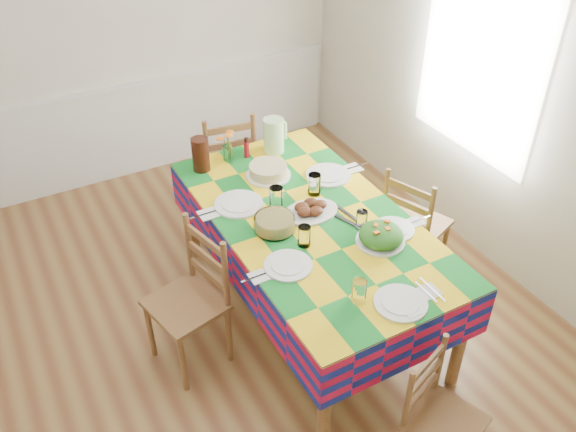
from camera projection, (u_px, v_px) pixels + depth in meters
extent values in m
cube|color=brown|center=(227.00, 348.00, 4.22)|extent=(4.50, 5.00, 0.04)
cube|color=#BAB0A3|center=(96.00, 39.00, 5.18)|extent=(4.50, 0.04, 2.70)
cube|color=#BAB0A3|center=(510.00, 97.00, 4.28)|extent=(0.04, 5.00, 2.70)
cube|color=silver|center=(107.00, 91.00, 5.41)|extent=(4.41, 0.06, 0.04)
cube|color=silver|center=(115.00, 135.00, 5.69)|extent=(4.41, 0.03, 0.90)
plane|color=white|center=(480.00, 63.00, 4.39)|extent=(0.00, 1.40, 1.40)
cylinder|color=brown|center=(325.00, 403.00, 3.35)|extent=(0.08, 0.08, 0.80)
cylinder|color=brown|center=(461.00, 338.00, 3.73)|extent=(0.08, 0.08, 0.80)
cylinder|color=brown|center=(192.00, 215.00, 4.75)|extent=(0.08, 0.08, 0.80)
cylinder|color=brown|center=(301.00, 182.00, 5.13)|extent=(0.08, 0.08, 0.80)
cube|color=brown|center=(312.00, 222.00, 3.99)|extent=(1.12, 2.12, 0.04)
cube|color=#B80F32|center=(312.00, 219.00, 3.98)|extent=(1.16, 2.16, 0.01)
cube|color=#B80F32|center=(232.00, 267.00, 3.86)|extent=(0.01, 2.16, 0.33)
cube|color=#B80F32|center=(382.00, 214.00, 4.31)|extent=(0.01, 2.16, 0.33)
cube|color=#B80F32|center=(412.00, 348.00, 3.32)|extent=(1.16, 0.01, 0.33)
cube|color=#B80F32|center=(242.00, 165.00, 4.84)|extent=(1.16, 0.01, 0.33)
cylinder|color=white|center=(401.00, 303.00, 3.34)|extent=(0.30, 0.30, 0.02)
cylinder|color=white|center=(401.00, 302.00, 3.33)|extent=(0.21, 0.21, 0.01)
cylinder|color=white|center=(359.00, 291.00, 3.32)|extent=(0.08, 0.08, 0.14)
cube|color=silver|center=(429.00, 291.00, 3.42)|extent=(0.11, 0.11, 0.01)
cube|color=silver|center=(426.00, 292.00, 3.41)|extent=(0.01, 0.19, 0.00)
cube|color=silver|center=(432.00, 289.00, 3.42)|extent=(0.01, 0.22, 0.00)
cylinder|color=white|center=(288.00, 265.00, 3.59)|extent=(0.29, 0.29, 0.02)
cylinder|color=white|center=(288.00, 264.00, 3.58)|extent=(0.20, 0.20, 0.01)
cylinder|color=white|center=(304.00, 236.00, 3.71)|extent=(0.08, 0.08, 0.14)
cube|color=silver|center=(259.00, 277.00, 3.52)|extent=(0.11, 0.11, 0.01)
cube|color=silver|center=(255.00, 277.00, 3.51)|extent=(0.18, 0.01, 0.00)
cube|color=silver|center=(262.00, 275.00, 3.52)|extent=(0.22, 0.01, 0.00)
cylinder|color=white|center=(239.00, 204.00, 4.09)|extent=(0.33, 0.33, 0.02)
cylinder|color=white|center=(239.00, 203.00, 4.08)|extent=(0.23, 0.23, 0.01)
cylinder|color=white|center=(276.00, 198.00, 4.02)|extent=(0.09, 0.09, 0.16)
cube|color=silver|center=(208.00, 214.00, 4.01)|extent=(0.12, 0.12, 0.01)
cube|color=silver|center=(205.00, 214.00, 3.99)|extent=(0.21, 0.01, 0.00)
cube|color=silver|center=(212.00, 212.00, 4.01)|extent=(0.25, 0.01, 0.00)
cylinder|color=white|center=(393.00, 229.00, 3.87)|extent=(0.27, 0.27, 0.01)
cylinder|color=white|center=(394.00, 228.00, 3.87)|extent=(0.19, 0.19, 0.01)
cylinder|color=white|center=(362.00, 220.00, 3.86)|extent=(0.08, 0.08, 0.13)
cube|color=silver|center=(416.00, 222.00, 3.94)|extent=(0.10, 0.10, 0.01)
cube|color=silver|center=(413.00, 222.00, 3.93)|extent=(0.17, 0.01, 0.00)
cube|color=silver|center=(418.00, 220.00, 3.95)|extent=(0.20, 0.01, 0.00)
cylinder|color=white|center=(328.00, 175.00, 4.38)|extent=(0.32, 0.32, 0.02)
cylinder|color=white|center=(328.00, 174.00, 4.37)|extent=(0.23, 0.23, 0.01)
cylinder|color=white|center=(314.00, 184.00, 4.16)|extent=(0.09, 0.09, 0.15)
cube|color=silver|center=(353.00, 168.00, 4.46)|extent=(0.12, 0.12, 0.01)
cube|color=silver|center=(350.00, 168.00, 4.45)|extent=(0.20, 0.01, 0.00)
cube|color=silver|center=(356.00, 167.00, 4.47)|extent=(0.24, 0.01, 0.00)
ellipsoid|color=white|center=(311.00, 212.00, 4.02)|extent=(0.38, 0.27, 0.02)
ellipsoid|color=black|center=(320.00, 205.00, 4.02)|extent=(0.10, 0.09, 0.06)
ellipsoid|color=black|center=(310.00, 203.00, 4.04)|extent=(0.10, 0.09, 0.06)
ellipsoid|color=black|center=(302.00, 207.00, 4.00)|extent=(0.10, 0.09, 0.06)
ellipsoid|color=black|center=(305.00, 212.00, 3.95)|extent=(0.10, 0.09, 0.06)
ellipsoid|color=black|center=(316.00, 211.00, 3.96)|extent=(0.10, 0.09, 0.06)
cylinder|color=white|center=(380.00, 241.00, 3.77)|extent=(0.31, 0.31, 0.01)
ellipsoid|color=#1A4812|center=(381.00, 235.00, 3.75)|extent=(0.28, 0.28, 0.12)
cube|color=orange|center=(377.00, 233.00, 3.66)|extent=(0.04, 0.03, 0.01)
cube|color=orange|center=(376.00, 225.00, 3.72)|extent=(0.04, 0.04, 0.01)
cube|color=orange|center=(388.00, 229.00, 3.70)|extent=(0.03, 0.04, 0.01)
cube|color=orange|center=(387.00, 221.00, 3.75)|extent=(0.04, 0.04, 0.01)
cylinder|color=white|center=(275.00, 223.00, 3.85)|extent=(0.26, 0.26, 0.09)
cylinder|color=tan|center=(275.00, 223.00, 3.85)|extent=(0.24, 0.24, 0.08)
cylinder|color=white|center=(268.00, 175.00, 4.38)|extent=(0.32, 0.32, 0.01)
cylinder|color=tan|center=(268.00, 170.00, 4.35)|extent=(0.27, 0.27, 0.07)
cube|color=black|center=(343.00, 219.00, 3.96)|extent=(0.15, 0.35, 0.01)
cube|color=black|center=(349.00, 214.00, 4.00)|extent=(0.07, 0.36, 0.01)
cylinder|color=white|center=(228.00, 153.00, 4.52)|extent=(0.07, 0.07, 0.13)
cylinder|color=#3A6C24|center=(225.00, 149.00, 4.48)|extent=(0.01, 0.01, 0.18)
ellipsoid|color=orange|center=(220.00, 139.00, 4.41)|extent=(0.06, 0.06, 0.02)
cylinder|color=#3A6C24|center=(229.00, 147.00, 4.50)|extent=(0.01, 0.01, 0.18)
ellipsoid|color=orange|center=(230.00, 132.00, 4.46)|extent=(0.06, 0.06, 0.02)
cylinder|color=#3A6C24|center=(228.00, 149.00, 4.48)|extent=(0.01, 0.01, 0.18)
ellipsoid|color=orange|center=(229.00, 135.00, 4.39)|extent=(0.06, 0.06, 0.02)
cylinder|color=#B10E21|center=(246.00, 148.00, 4.56)|extent=(0.04, 0.04, 0.16)
cylinder|color=#BFF1AA|center=(274.00, 135.00, 4.59)|extent=(0.16, 0.16, 0.27)
cylinder|color=black|center=(201.00, 154.00, 4.38)|extent=(0.13, 0.13, 0.25)
cube|color=white|center=(415.00, 316.00, 3.26)|extent=(0.09, 0.03, 0.02)
cylinder|color=brown|center=(430.00, 412.00, 3.54)|extent=(0.03, 0.03, 0.40)
cube|color=brown|center=(445.00, 423.00, 3.24)|extent=(0.47, 0.46, 0.03)
cylinder|color=brown|center=(408.00, 401.00, 3.10)|extent=(0.03, 0.03, 0.44)
cylinder|color=brown|center=(440.00, 363.00, 3.29)|extent=(0.03, 0.03, 0.44)
cube|color=brown|center=(422.00, 392.00, 3.25)|extent=(0.31, 0.13, 0.04)
cube|color=brown|center=(425.00, 378.00, 3.18)|extent=(0.31, 0.13, 0.04)
cube|color=brown|center=(428.00, 364.00, 3.11)|extent=(0.31, 0.13, 0.04)
cylinder|color=brown|center=(244.00, 174.00, 5.52)|extent=(0.04, 0.04, 0.49)
cylinder|color=brown|center=(202.00, 182.00, 5.42)|extent=(0.04, 0.04, 0.49)
cylinder|color=brown|center=(255.00, 195.00, 5.25)|extent=(0.04, 0.04, 0.49)
cylinder|color=brown|center=(211.00, 204.00, 5.14)|extent=(0.04, 0.04, 0.49)
cube|color=brown|center=(226.00, 163.00, 5.18)|extent=(0.52, 0.50, 0.03)
cylinder|color=brown|center=(254.00, 144.00, 4.93)|extent=(0.04, 0.04, 0.54)
cylinder|color=brown|center=(207.00, 152.00, 4.83)|extent=(0.04, 0.04, 0.54)
cube|color=brown|center=(231.00, 160.00, 4.95)|extent=(0.39, 0.08, 0.05)
cube|color=brown|center=(230.00, 145.00, 4.86)|extent=(0.39, 0.08, 0.05)
cube|color=brown|center=(229.00, 129.00, 4.78)|extent=(0.39, 0.08, 0.05)
cylinder|color=brown|center=(150.00, 330.00, 4.00)|extent=(0.04, 0.04, 0.48)
cylinder|color=brown|center=(183.00, 364.00, 3.77)|extent=(0.04, 0.04, 0.48)
cylinder|color=brown|center=(195.00, 304.00, 4.20)|extent=(0.04, 0.04, 0.48)
cylinder|color=brown|center=(229.00, 335.00, 3.97)|extent=(0.04, 0.04, 0.48)
cube|color=brown|center=(186.00, 305.00, 3.83)|extent=(0.51, 0.53, 0.03)
cylinder|color=brown|center=(189.00, 247.00, 3.90)|extent=(0.04, 0.04, 0.53)
cylinder|color=brown|center=(226.00, 277.00, 3.67)|extent=(0.04, 0.04, 0.53)
cube|color=brown|center=(208.00, 274.00, 3.85)|extent=(0.11, 0.38, 0.05)
cube|color=brown|center=(207.00, 258.00, 3.77)|extent=(0.11, 0.38, 0.05)
cube|color=brown|center=(205.00, 240.00, 3.69)|extent=(0.11, 0.38, 0.05)
cylinder|color=brown|center=(444.00, 247.00, 4.71)|extent=(0.04, 0.04, 0.46)
cylinder|color=brown|center=(403.00, 228.00, 4.90)|extent=(0.04, 0.04, 0.46)
cylinder|color=brown|center=(421.00, 270.00, 4.50)|extent=(0.04, 0.04, 0.46)
cylinder|color=brown|center=(380.00, 249.00, 4.69)|extent=(0.04, 0.04, 0.46)
cube|color=brown|center=(416.00, 223.00, 4.55)|extent=(0.53, 0.54, 0.03)
cylinder|color=brown|center=(430.00, 218.00, 4.21)|extent=(0.04, 0.04, 0.51)
cylinder|color=brown|center=(385.00, 199.00, 4.39)|extent=(0.04, 0.04, 0.51)
cube|color=brown|center=(405.00, 220.00, 4.36)|extent=(0.15, 0.35, 0.05)
cube|color=brown|center=(407.00, 205.00, 4.28)|extent=(0.15, 0.35, 0.05)
cube|color=brown|center=(410.00, 189.00, 4.20)|extent=(0.15, 0.35, 0.05)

